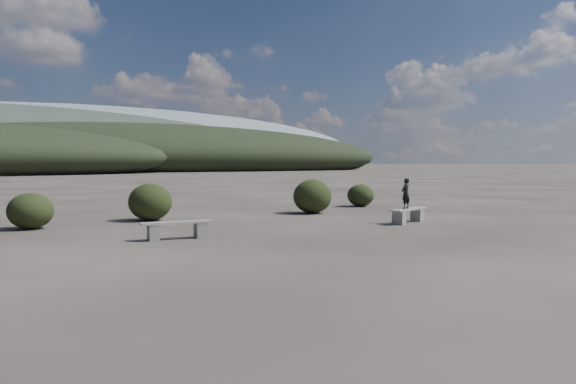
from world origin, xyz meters
TOP-DOWN VIEW (x-y plane):
  - ground at (0.00, 0.00)m, footprint 1200.00×1200.00m
  - bench_left at (-2.88, 4.81)m, footprint 1.70×0.55m
  - bench_right at (4.23, 4.38)m, footprint 1.77×0.88m
  - seated_person at (4.05, 4.32)m, footprint 0.37×0.28m
  - shrub_a at (-5.40, 8.89)m, footprint 1.20×1.20m
  - shrub_b at (-1.93, 9.29)m, footprint 1.34×1.34m
  - shrub_d at (3.72, 8.53)m, footprint 1.37×1.37m
  - shrub_e at (7.19, 9.97)m, footprint 1.10×1.10m

SIDE VIEW (x-z plane):
  - ground at x=0.00m, z-range 0.00..0.00m
  - bench_left at x=-2.88m, z-range 0.04..0.46m
  - bench_right at x=4.23m, z-range 0.05..0.48m
  - shrub_e at x=7.19m, z-range 0.00..0.91m
  - shrub_a at x=-5.40m, z-range 0.00..0.98m
  - shrub_b at x=-1.93m, z-range 0.00..1.15m
  - shrub_d at x=3.72m, z-range 0.00..1.20m
  - seated_person at x=4.05m, z-range 0.44..1.33m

